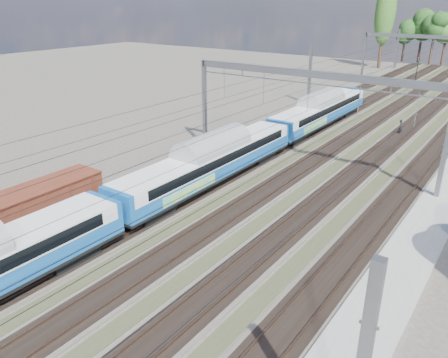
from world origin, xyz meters
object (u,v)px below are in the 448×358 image
Objects in this scene: emu_train at (209,157)px; freight_boxcar at (13,216)px; signal_near at (417,70)px; worker at (401,127)px.

emu_train is 15.15m from freight_boxcar.
emu_train is 52.57m from signal_near.
emu_train is at bearing 72.69° from freight_boxcar.
worker is 28.14m from signal_near.
emu_train is 11.28× the size of signal_near.
signal_near reaches higher than worker.
freight_boxcar is 6.86× the size of worker.
freight_boxcar is at bearing -107.31° from emu_train.
freight_boxcar is 2.15× the size of signal_near.
freight_boxcar is 67.39m from signal_near.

